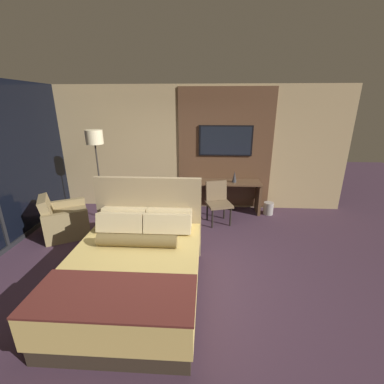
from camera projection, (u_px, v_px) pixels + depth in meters
ground_plane at (176, 269)px, 3.93m from camera, size 16.00×16.00×0.00m
wall_back_tv_panel at (193, 149)px, 5.91m from camera, size 7.20×0.09×2.80m
bed at (135, 268)px, 3.35m from camera, size 1.66×2.09×1.33m
desk at (224, 191)px, 5.91m from camera, size 1.62×0.50×0.73m
tv at (226, 141)px, 5.73m from camera, size 1.20×0.04×0.67m
desk_chair at (218, 199)px, 5.37m from camera, size 0.59×0.59×0.87m
armchair_by_window at (65, 221)px, 4.91m from camera, size 1.05×1.06×0.80m
floor_lamp at (95, 145)px, 5.16m from camera, size 0.34×0.34×1.91m
vase_tall at (234, 177)px, 5.71m from camera, size 0.10×0.10×0.25m
waste_bin at (268, 208)px, 5.84m from camera, size 0.22×0.22×0.28m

